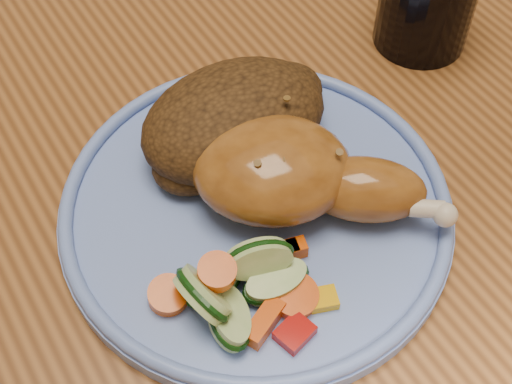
# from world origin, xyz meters

# --- Properties ---
(dining_table) EXTENTS (0.90, 1.40, 0.75)m
(dining_table) POSITION_xyz_m (0.00, 0.00, 0.67)
(dining_table) COLOR brown
(dining_table) RESTS_ON ground
(plate) EXTENTS (0.27, 0.27, 0.01)m
(plate) POSITION_xyz_m (-0.02, -0.10, 0.76)
(plate) COLOR #6684D2
(plate) RESTS_ON dining_table
(plate_rim) EXTENTS (0.27, 0.27, 0.01)m
(plate_rim) POSITION_xyz_m (-0.02, -0.10, 0.77)
(plate_rim) COLOR #6684D2
(plate_rim) RESTS_ON plate
(chicken_leg) EXTENTS (0.16, 0.16, 0.06)m
(chicken_leg) POSITION_xyz_m (0.00, -0.11, 0.79)
(chicken_leg) COLOR #975A1F
(chicken_leg) RESTS_ON plate
(rice_pilaf) EXTENTS (0.15, 0.10, 0.06)m
(rice_pilaf) POSITION_xyz_m (-0.00, -0.05, 0.79)
(rice_pilaf) COLOR #432910
(rice_pilaf) RESTS_ON plate
(vegetable_pile) EXTENTS (0.11, 0.09, 0.05)m
(vegetable_pile) POSITION_xyz_m (-0.07, -0.16, 0.77)
(vegetable_pile) COLOR #A50A05
(vegetable_pile) RESTS_ON plate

